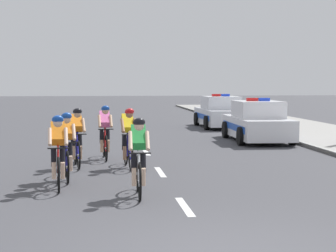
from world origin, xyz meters
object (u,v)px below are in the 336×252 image
cyclist_third (66,145)px  cyclist_fifth (128,137)px  cyclist_lead (139,156)px  cyclist_fourth (77,137)px  cyclist_sixth (105,131)px  police_car_second (220,113)px  police_car_nearest (257,123)px  cyclist_second (58,151)px

cyclist_third → cyclist_fifth: (1.47, 1.77, 0.00)m
cyclist_lead → cyclist_fourth: size_ratio=1.00×
cyclist_fourth → cyclist_fifth: size_ratio=1.00×
cyclist_lead → cyclist_sixth: same height
cyclist_third → police_car_second: police_car_second is taller
cyclist_fourth → police_car_nearest: police_car_nearest is taller
cyclist_lead → police_car_nearest: (5.06, 9.87, -0.11)m
police_car_nearest → cyclist_fifth: bearing=-129.8°
cyclist_second → cyclist_fourth: same height
cyclist_lead → cyclist_fifth: same height
cyclist_lead → cyclist_third: bearing=125.6°
cyclist_lead → police_car_second: (5.06, 16.39, -0.11)m
police_car_nearest → cyclist_second: bearing=-126.8°
cyclist_fourth → cyclist_sixth: size_ratio=1.00×
cyclist_second → cyclist_fifth: 3.23m
police_car_second → cyclist_second: bearing=-113.3°
cyclist_second → cyclist_third: size_ratio=1.00×
cyclist_second → cyclist_lead: bearing=-32.4°
cyclist_second → cyclist_fifth: size_ratio=1.00×
cyclist_fifth → police_car_nearest: bearing=50.2°
cyclist_second → police_car_second: 16.76m
cyclist_fifth → police_car_second: bearing=68.1°
cyclist_fourth → cyclist_sixth: (0.74, 1.47, 0.00)m
cyclist_third → cyclist_fourth: size_ratio=1.00×
cyclist_fourth → police_car_nearest: size_ratio=0.39×
police_car_second → cyclist_lead: bearing=-107.1°
cyclist_lead → cyclist_fifth: 3.81m
cyclist_lead → cyclist_second: same height
cyclist_second → cyclist_sixth: (1.02, 4.53, 0.00)m
police_car_nearest → cyclist_fourth: bearing=-137.5°
cyclist_second → police_car_second: (6.63, 15.39, -0.11)m
cyclist_sixth → police_car_second: (5.61, 10.86, -0.11)m
cyclist_lead → cyclist_fourth: bearing=107.7°
cyclist_second → cyclist_fourth: bearing=84.7°
cyclist_lead → police_car_second: police_car_second is taller
cyclist_second → cyclist_third: bearing=83.7°
cyclist_third → cyclist_fifth: bearing=50.3°
cyclist_lead → cyclist_second: 1.87m
cyclist_third → cyclist_fifth: same height
police_car_nearest → cyclist_sixth: bearing=-142.2°
cyclist_second → cyclist_fifth: bearing=60.6°
police_car_second → cyclist_sixth: bearing=-117.3°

